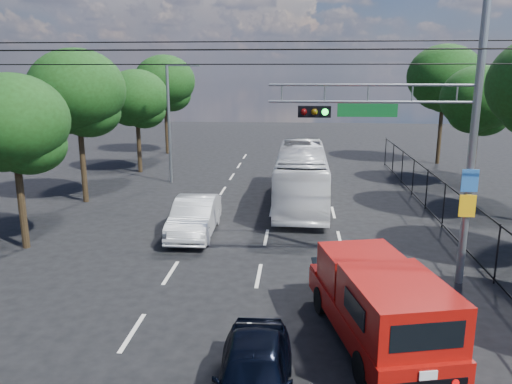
# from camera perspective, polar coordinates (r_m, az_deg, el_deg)

# --- Properties ---
(lane_markings) EXTENTS (6.12, 38.00, 0.01)m
(lane_markings) POSITION_cam_1_polar(r_m,az_deg,el_deg) (22.53, 1.50, -3.54)
(lane_markings) COLOR beige
(lane_markings) RESTS_ON ground
(signal_mast) EXTENTS (6.43, 0.39, 9.50)m
(signal_mast) POSITION_cam_1_polar(r_m,az_deg,el_deg) (16.08, 19.65, 7.83)
(signal_mast) COLOR slate
(signal_mast) RESTS_ON ground
(streetlight_left) EXTENTS (2.09, 0.22, 7.08)m
(streetlight_left) POSITION_cam_1_polar(r_m,az_deg,el_deg) (30.56, -9.62, 8.33)
(streetlight_left) COLOR slate
(streetlight_left) RESTS_ON ground
(utility_wires) EXTENTS (22.00, 5.04, 0.74)m
(utility_wires) POSITION_cam_1_polar(r_m,az_deg,el_deg) (16.39, 0.58, 15.67)
(utility_wires) COLOR black
(utility_wires) RESTS_ON ground
(fence_right) EXTENTS (0.06, 34.03, 2.00)m
(fence_right) POSITION_cam_1_polar(r_m,az_deg,el_deg) (21.43, 21.97, -2.59)
(fence_right) COLOR black
(fence_right) RESTS_ON ground
(tree_right_d) EXTENTS (4.32, 4.32, 7.02)m
(tree_right_d) POSITION_cam_1_polar(r_m,az_deg,el_deg) (31.29, 24.14, 9.15)
(tree_right_d) COLOR black
(tree_right_d) RESTS_ON ground
(tree_right_e) EXTENTS (5.28, 5.28, 8.58)m
(tree_right_e) POSITION_cam_1_polar(r_m,az_deg,el_deg) (38.95, 20.73, 11.69)
(tree_right_e) COLOR black
(tree_right_e) RESTS_ON ground
(tree_left_b) EXTENTS (4.08, 4.08, 6.63)m
(tree_left_b) POSITION_cam_1_polar(r_m,az_deg,el_deg) (20.47, -25.92, 6.47)
(tree_left_b) COLOR black
(tree_left_b) RESTS_ON ground
(tree_left_c) EXTENTS (4.80, 4.80, 7.80)m
(tree_left_c) POSITION_cam_1_polar(r_m,az_deg,el_deg) (26.90, -19.66, 10.16)
(tree_left_c) COLOR black
(tree_left_c) RESTS_ON ground
(tree_left_d) EXTENTS (4.20, 4.20, 6.83)m
(tree_left_d) POSITION_cam_1_polar(r_m,az_deg,el_deg) (34.25, -13.45, 10.00)
(tree_left_d) COLOR black
(tree_left_d) RESTS_ON ground
(tree_left_e) EXTENTS (4.92, 4.92, 7.99)m
(tree_left_e) POSITION_cam_1_polar(r_m,az_deg,el_deg) (41.95, -10.35, 11.85)
(tree_left_e) COLOR black
(tree_left_e) RESTS_ON ground
(red_pickup) EXTENTS (3.23, 5.94, 2.10)m
(red_pickup) POSITION_cam_1_polar(r_m,az_deg,el_deg) (12.92, 13.81, -12.09)
(red_pickup) COLOR black
(red_pickup) RESTS_ON ground
(navy_hatchback) EXTENTS (1.64, 3.92, 1.33)m
(navy_hatchback) POSITION_cam_1_polar(r_m,az_deg,el_deg) (10.73, -0.26, -20.22)
(navy_hatchback) COLOR black
(navy_hatchback) RESTS_ON ground
(white_bus) EXTENTS (2.53, 10.44, 2.90)m
(white_bus) POSITION_cam_1_polar(r_m,az_deg,el_deg) (25.68, 5.20, 1.87)
(white_bus) COLOR white
(white_bus) RESTS_ON ground
(white_van) EXTENTS (1.74, 4.72, 1.55)m
(white_van) POSITION_cam_1_polar(r_m,az_deg,el_deg) (20.92, -7.03, -2.80)
(white_van) COLOR silver
(white_van) RESTS_ON ground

